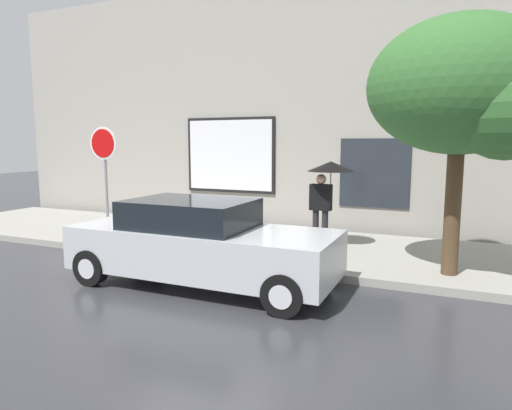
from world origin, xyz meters
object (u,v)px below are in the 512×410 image
(street_tree, at_px, (469,90))
(fire_hydrant, at_px, (192,235))
(stop_sign, at_px, (104,161))
(pedestrian_with_umbrella, at_px, (328,178))
(parked_car, at_px, (200,244))

(street_tree, bearing_deg, fire_hydrant, -177.85)
(street_tree, xyz_separation_m, stop_sign, (-7.69, -0.21, -1.29))
(pedestrian_with_umbrella, xyz_separation_m, stop_sign, (-4.97, -1.51, 0.35))
(parked_car, height_order, pedestrian_with_umbrella, pedestrian_with_umbrella)
(pedestrian_with_umbrella, bearing_deg, stop_sign, -163.13)
(parked_car, distance_m, fire_hydrant, 2.03)
(stop_sign, bearing_deg, pedestrian_with_umbrella, 16.87)
(parked_car, relative_size, street_tree, 1.05)
(street_tree, bearing_deg, parked_car, -156.19)
(fire_hydrant, distance_m, street_tree, 6.06)
(fire_hydrant, xyz_separation_m, stop_sign, (-2.35, -0.01, 1.57))
(fire_hydrant, bearing_deg, parked_car, -54.00)
(pedestrian_with_umbrella, relative_size, stop_sign, 0.71)
(fire_hydrant, height_order, stop_sign, stop_sign)
(parked_car, relative_size, stop_sign, 1.73)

